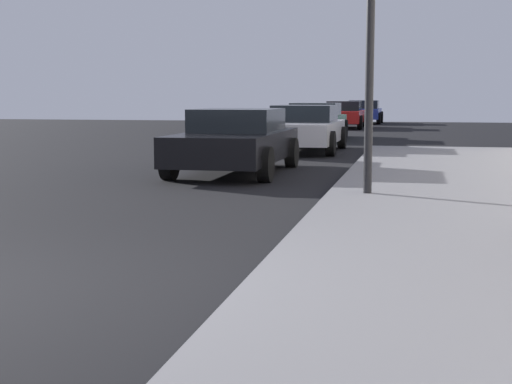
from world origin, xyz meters
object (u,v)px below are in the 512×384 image
at_px(car_silver, 304,128).
at_px(car_red, 344,114).
at_px(car_blue, 364,112).
at_px(street_lamp, 371,1).
at_px(car_black, 236,141).
at_px(car_green, 315,121).

distance_m(car_silver, car_red, 15.43).
relative_size(car_red, car_blue, 1.09).
bearing_deg(car_silver, street_lamp, 103.60).
xyz_separation_m(car_black, car_green, (-0.07, 12.30, 0.00)).
bearing_deg(car_red, street_lamp, 96.21).
distance_m(car_silver, car_blue, 21.75).
bearing_deg(street_lamp, car_red, 96.21).
distance_m(car_black, car_silver, 6.09).
xyz_separation_m(car_green, car_blue, (0.64, 15.52, -0.00)).
xyz_separation_m(car_black, car_red, (0.09, 21.49, -0.00)).
height_order(street_lamp, car_green, street_lamp).
distance_m(street_lamp, car_silver, 10.34).
distance_m(car_green, car_blue, 15.54).
bearing_deg(car_red, car_blue, -94.36).
distance_m(car_green, car_red, 9.20).
height_order(car_silver, car_blue, same).
bearing_deg(car_red, car_green, 89.00).
distance_m(street_lamp, car_green, 16.46).
relative_size(street_lamp, car_red, 0.88).
bearing_deg(street_lamp, car_blue, 94.10).
bearing_deg(car_black, car_green, -89.69).
bearing_deg(car_black, car_silver, -94.36).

